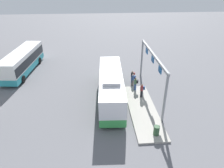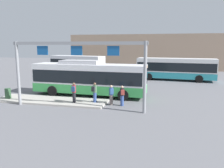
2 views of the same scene
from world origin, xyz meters
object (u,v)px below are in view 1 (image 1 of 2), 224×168
Objects in this scene: bus_background_left at (23,60)px; person_waiting_mid at (133,79)px; person_boarding at (132,76)px; person_waiting_far at (142,90)px; bus_main at (111,85)px; trash_bin at (156,131)px; person_waiting_near at (136,84)px.

person_waiting_mid is at bearing 75.09° from bus_background_left.
person_boarding is (-4.73, -15.29, -0.89)m from bus_background_left.
person_boarding is at bearing -92.86° from person_waiting_far.
bus_main is 6.72× the size of person_boarding.
person_waiting_mid is 1.86× the size of trash_bin.
person_waiting_far reaches higher than trash_bin.
bus_background_left reaches higher than trash_bin.
bus_background_left is (8.66, 12.17, -0.03)m from bus_main.
person_waiting_near is (-7.08, -15.28, -0.73)m from bus_background_left.
person_boarding and person_waiting_mid have the same top height.
bus_main is 4.38m from person_waiting_mid.
person_waiting_mid is 3.14m from person_waiting_far.
person_waiting_far is (-1.68, -0.42, 0.00)m from person_waiting_near.
bus_main reaches higher than person_boarding.
person_boarding is 10.44m from trash_bin.
bus_background_left is at bearing 57.21° from bus_main.
person_waiting_near is at bearing -60.46° from bus_main.
person_waiting_near is 1.43m from person_waiting_mid.
person_boarding is at bearing 78.29° from bus_background_left.
bus_background_left is 21.84m from trash_bin.
person_boarding is at bearing 2.12° from trash_bin.
person_boarding is (3.93, -3.12, -0.92)m from bus_main.
bus_background_left is 12.07× the size of trash_bin.
person_waiting_mid is at bearing 2.74° from trash_bin.
bus_main reaches higher than bus_background_left.
person_boarding is 1.00× the size of person_waiting_near.
bus_background_left is 6.51× the size of person_waiting_near.
trash_bin is at bearing 104.51° from person_waiting_near.
bus_main reaches higher than trash_bin.
bus_background_left reaches higher than person_waiting_near.
person_boarding is at bearing -78.63° from person_waiting_near.
person_waiting_mid is (-0.93, 0.07, 0.00)m from person_boarding.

